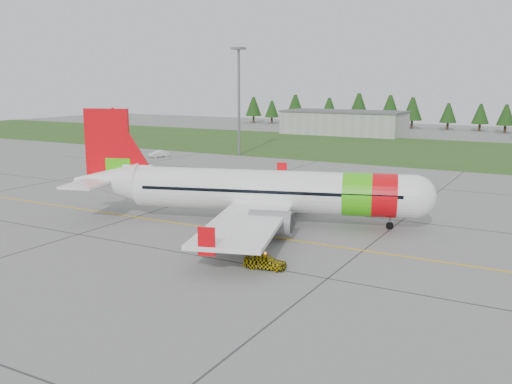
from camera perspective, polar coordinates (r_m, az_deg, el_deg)
The scene contains 9 objects.
ground at distance 46.48m, azimuth -4.40°, elevation -6.62°, with size 320.00×320.00×0.00m, color gray.
aircraft at distance 57.05m, azimuth 0.57°, elevation 0.10°, with size 36.29×34.33×11.31m.
follow_me_car at distance 43.40m, azimuth 0.93°, elevation -5.59°, with size 1.33×1.13×3.31m, color yellow.
service_van at distance 109.31m, azimuth -9.71°, elevation 4.48°, with size 1.37×1.30×3.93m, color silver.
grass_strip at distance 122.20m, azimuth 17.35°, elevation 3.89°, with size 320.00×50.00×0.03m, color #30561E.
taxi_guideline at distance 53.05m, azimuth 0.38°, elevation -4.34°, with size 120.00×0.25×0.02m, color gold.
hangar_west at distance 157.08m, azimuth 8.76°, elevation 6.81°, with size 32.00×14.00×6.00m, color #A8A8A3.
floodlight_mast at distance 110.54m, azimuth -1.72°, elevation 8.88°, with size 0.50×0.50×20.00m, color slate.
treeline at distance 176.83m, azimuth 21.26°, elevation 7.30°, with size 160.00×8.00×10.00m, color #1C3F14, non-canonical shape.
Camera 1 is at (24.59, -36.88, 14.01)m, focal length 40.00 mm.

